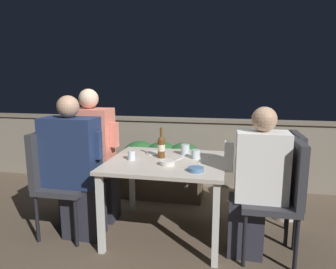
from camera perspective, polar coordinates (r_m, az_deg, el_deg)
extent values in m
plane|color=brown|center=(2.92, -0.28, -18.37)|extent=(16.00, 16.00, 0.00)
cube|color=gray|center=(4.05, 3.76, -3.51)|extent=(9.00, 0.14, 0.86)
cube|color=#706656|center=(3.97, 3.83, 2.79)|extent=(9.00, 0.18, 0.04)
cube|color=#BCB2A3|center=(2.66, -0.29, -5.25)|extent=(1.02, 0.90, 0.03)
cube|color=silver|center=(2.55, -12.72, -14.60)|extent=(0.05, 0.05, 0.67)
cube|color=silver|center=(2.36, 9.08, -16.69)|extent=(0.05, 0.05, 0.67)
cube|color=silver|center=(3.25, -6.87, -8.86)|extent=(0.05, 0.05, 0.67)
cube|color=silver|center=(3.10, 9.76, -9.93)|extent=(0.05, 0.05, 0.67)
cube|color=brown|center=(3.68, -1.24, -9.69)|extent=(0.98, 0.36, 0.28)
ellipsoid|color=#235628|center=(3.65, -5.41, -4.52)|extent=(0.44, 0.47, 0.42)
ellipsoid|color=#235628|center=(3.58, -1.26, -4.76)|extent=(0.44, 0.47, 0.42)
ellipsoid|color=#235628|center=(3.53, 3.03, -4.98)|extent=(0.44, 0.47, 0.42)
cube|color=#333338|center=(2.89, -18.89, -9.43)|extent=(0.43, 0.43, 0.05)
cube|color=#333338|center=(2.91, -22.42, -4.04)|extent=(0.06, 0.43, 0.48)
cylinder|color=black|center=(2.93, -23.68, -14.51)|extent=(0.03, 0.03, 0.43)
cylinder|color=black|center=(2.75, -17.14, -15.79)|extent=(0.03, 0.03, 0.43)
cylinder|color=black|center=(3.21, -19.85, -12.02)|extent=(0.03, 0.03, 0.43)
cylinder|color=black|center=(3.04, -13.77, -12.95)|extent=(0.03, 0.03, 0.43)
cube|color=#282833|center=(2.89, -15.64, -13.81)|extent=(0.34, 0.23, 0.48)
cube|color=navy|center=(2.76, -18.04, -3.17)|extent=(0.48, 0.26, 0.61)
cube|color=navy|center=(2.63, -13.38, -1.97)|extent=(0.07, 0.07, 0.24)
sphere|color=tan|center=(2.70, -18.52, 5.07)|extent=(0.19, 0.19, 0.19)
cube|color=#333338|center=(3.17, -15.38, -7.47)|extent=(0.43, 0.43, 0.05)
cube|color=#333338|center=(3.19, -18.64, -2.58)|extent=(0.06, 0.43, 0.48)
cylinder|color=black|center=(3.18, -19.71, -12.19)|extent=(0.03, 0.03, 0.43)
cylinder|color=black|center=(3.02, -13.56, -13.13)|extent=(0.03, 0.03, 0.43)
cylinder|color=black|center=(3.48, -16.55, -10.05)|extent=(0.03, 0.03, 0.43)
cylinder|color=black|center=(3.33, -10.86, -10.74)|extent=(0.03, 0.03, 0.43)
cube|color=#282833|center=(3.17, -12.39, -11.43)|extent=(0.30, 0.23, 0.48)
cube|color=#E07A66|center=(3.05, -14.52, -1.30)|extent=(0.43, 0.26, 0.65)
cube|color=#E07A66|center=(2.93, -10.20, -0.02)|extent=(0.07, 0.07, 0.24)
sphere|color=beige|center=(2.99, -14.89, 6.61)|extent=(0.19, 0.19, 0.19)
cube|color=#333338|center=(2.54, 18.62, -12.21)|extent=(0.43, 0.43, 0.05)
cube|color=#333338|center=(2.48, 23.33, -6.54)|extent=(0.06, 0.43, 0.48)
cylinder|color=black|center=(2.46, 14.33, -18.94)|extent=(0.03, 0.03, 0.43)
cylinder|color=black|center=(2.51, 23.22, -18.87)|extent=(0.03, 0.03, 0.43)
cylinder|color=black|center=(2.78, 13.97, -15.25)|extent=(0.03, 0.03, 0.43)
cylinder|color=black|center=(2.83, 21.70, -15.28)|extent=(0.03, 0.03, 0.43)
cube|color=#282833|center=(2.61, 14.48, -16.49)|extent=(0.27, 0.23, 0.48)
cube|color=white|center=(2.43, 17.39, -5.76)|extent=(0.39, 0.26, 0.54)
cube|color=white|center=(2.40, 11.52, -4.10)|extent=(0.07, 0.07, 0.24)
sphere|color=tan|center=(2.36, 17.87, 2.78)|extent=(0.19, 0.19, 0.19)
cube|color=#333338|center=(2.83, 18.96, -9.85)|extent=(0.43, 0.43, 0.05)
cube|color=#333338|center=(2.78, 23.15, -4.74)|extent=(0.06, 0.43, 0.48)
cylinder|color=black|center=(2.73, 15.18, -15.82)|extent=(0.03, 0.03, 0.43)
cylinder|color=black|center=(2.79, 23.04, -15.80)|extent=(0.03, 0.03, 0.43)
cylinder|color=black|center=(3.07, 14.76, -12.80)|extent=(0.03, 0.03, 0.43)
cylinder|color=black|center=(3.11, 21.70, -12.86)|extent=(0.03, 0.03, 0.43)
cylinder|color=brown|center=(2.72, -1.28, -2.69)|extent=(0.07, 0.07, 0.17)
cylinder|color=beige|center=(2.72, -1.28, -2.51)|extent=(0.07, 0.07, 0.06)
cone|color=brown|center=(2.70, -1.29, -0.58)|extent=(0.07, 0.07, 0.03)
cylinder|color=brown|center=(2.69, -1.30, 0.52)|extent=(0.02, 0.02, 0.07)
cylinder|color=white|center=(2.89, -2.32, -3.56)|extent=(0.18, 0.18, 0.01)
cylinder|color=#4C709E|center=(2.35, 5.29, -6.62)|extent=(0.13, 0.13, 0.03)
torus|color=#4C709E|center=(2.35, 5.30, -6.35)|extent=(0.13, 0.13, 0.01)
cylinder|color=beige|center=(2.52, -0.20, -5.38)|extent=(0.13, 0.13, 0.03)
torus|color=beige|center=(2.51, -0.20, -5.09)|extent=(0.13, 0.13, 0.01)
cylinder|color=silver|center=(2.84, 3.30, -2.87)|extent=(0.08, 0.08, 0.10)
cylinder|color=silver|center=(2.71, 5.31, -3.75)|extent=(0.08, 0.08, 0.08)
cylinder|color=silver|center=(2.68, -6.96, -3.93)|extent=(0.07, 0.07, 0.08)
cube|color=silver|center=(2.54, 5.95, -5.62)|extent=(0.03, 0.17, 0.01)
cube|color=silver|center=(2.85, 7.10, -3.83)|extent=(0.10, 0.16, 0.01)
cube|color=silver|center=(2.70, 2.11, -4.59)|extent=(0.08, 0.17, 0.01)
cylinder|color=#B2A899|center=(3.39, 21.23, -12.55)|extent=(0.26, 0.26, 0.24)
cylinder|color=#47331E|center=(3.31, 21.49, -8.87)|extent=(0.03, 0.03, 0.22)
ellipsoid|color=#235628|center=(3.24, 21.80, -4.60)|extent=(0.36, 0.36, 0.33)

